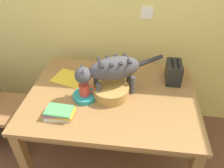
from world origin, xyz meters
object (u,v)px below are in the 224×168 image
object	(u,v)px
coffee_mug	(85,89)
wooden_chair_near	(1,107)
magazine	(70,78)
wicker_basket	(111,91)
dining_table	(112,102)
book_stack	(59,112)
toaster	(174,72)
cat	(111,70)
saucer_bowl	(85,96)

from	to	relation	value
coffee_mug	wooden_chair_near	bearing A→B (deg)	173.06
coffee_mug	magazine	distance (m)	0.31
wicker_basket	dining_table	bearing A→B (deg)	66.21
coffee_mug	wooden_chair_near	world-z (taller)	wooden_chair_near
book_stack	toaster	xyz separation A→B (m)	(0.83, 0.53, 0.05)
wicker_basket	cat	bearing A→B (deg)	98.32
magazine	wooden_chair_near	xyz separation A→B (m)	(-0.66, -0.13, -0.29)
coffee_mug	toaster	size ratio (longest dim) A/B	0.62
book_stack	dining_table	bearing A→B (deg)	40.12
cat	wicker_basket	world-z (taller)	cat
magazine	toaster	size ratio (longest dim) A/B	1.45
book_stack	wicker_basket	size ratio (longest dim) A/B	0.74
saucer_bowl	toaster	bearing A→B (deg)	24.85
wicker_basket	toaster	bearing A→B (deg)	28.04
magazine	dining_table	bearing A→B (deg)	-6.87
saucer_bowl	coffee_mug	bearing A→B (deg)	-0.00
magazine	book_stack	world-z (taller)	book_stack
cat	book_stack	size ratio (longest dim) A/B	3.06
cat	toaster	world-z (taller)	cat
wooden_chair_near	cat	bearing A→B (deg)	89.72
dining_table	toaster	xyz separation A→B (m)	(0.49, 0.25, 0.17)
dining_table	book_stack	size ratio (longest dim) A/B	6.35
coffee_mug	magazine	world-z (taller)	coffee_mug
book_stack	wooden_chair_near	bearing A→B (deg)	156.16
book_stack	toaster	world-z (taller)	toaster
magazine	wooden_chair_near	size ratio (longest dim) A/B	0.30
wooden_chair_near	wicker_basket	bearing A→B (deg)	88.21
saucer_bowl	wooden_chair_near	world-z (taller)	wooden_chair_near
wooden_chair_near	dining_table	bearing A→B (deg)	89.18
saucer_bowl	book_stack	bearing A→B (deg)	-122.50
book_stack	wicker_basket	distance (m)	0.42
cat	saucer_bowl	size ratio (longest dim) A/B	3.48
coffee_mug	magazine	xyz separation A→B (m)	(-0.19, 0.24, -0.08)
cat	coffee_mug	size ratio (longest dim) A/B	5.15
dining_table	magazine	xyz separation A→B (m)	(-0.39, 0.16, 0.09)
wicker_basket	wooden_chair_near	distance (m)	1.09
coffee_mug	cat	bearing A→B (deg)	24.01
saucer_bowl	wicker_basket	world-z (taller)	wicker_basket
wooden_chair_near	book_stack	bearing A→B (deg)	67.00
dining_table	book_stack	world-z (taller)	book_stack
saucer_bowl	wooden_chair_near	bearing A→B (deg)	173.03
magazine	toaster	xyz separation A→B (m)	(0.88, 0.08, 0.08)
coffee_mug	wicker_basket	bearing A→B (deg)	16.24
magazine	toaster	bearing A→B (deg)	21.64
saucer_bowl	coffee_mug	world-z (taller)	coffee_mug
wicker_basket	wooden_chair_near	xyz separation A→B (m)	(-1.04, 0.05, -0.33)
dining_table	toaster	world-z (taller)	toaster
saucer_bowl	wooden_chair_near	distance (m)	0.90
cat	wooden_chair_near	bearing A→B (deg)	65.32
book_stack	saucer_bowl	bearing A→B (deg)	57.50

